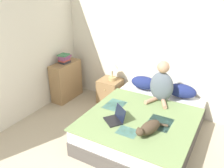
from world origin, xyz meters
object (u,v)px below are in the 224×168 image
object	(u,v)px
bed	(144,125)
table_lamp	(112,67)
nightstand	(110,91)
cat_tabby	(149,128)
person_sitting	(162,85)
pillow_near	(144,83)
bookshelf	(66,81)
laptop_open	(115,118)
pillow_far	(182,91)
book_stack_top	(64,58)

from	to	relation	value
bed	table_lamp	size ratio (longest dim) A/B	4.80
bed	table_lamp	bearing A→B (deg)	142.51
bed	nightstand	xyz separation A→B (m)	(-1.08, 0.78, 0.03)
cat_tabby	person_sitting	bearing A→B (deg)	-151.63
pillow_near	bookshelf	world-z (taller)	bookshelf
bed	bookshelf	size ratio (longest dim) A/B	2.46
pillow_near	table_lamp	bearing A→B (deg)	-176.93
laptop_open	bookshelf	world-z (taller)	bookshelf
bed	pillow_far	bearing A→B (deg)	66.77
table_lamp	bookshelf	bearing A→B (deg)	-162.12
bed	bookshelf	distance (m)	2.06
pillow_far	pillow_near	bearing A→B (deg)	180.00
bed	pillow_near	bearing A→B (deg)	113.21
bed	book_stack_top	bearing A→B (deg)	166.29
pillow_far	book_stack_top	size ratio (longest dim) A/B	1.99
laptop_open	book_stack_top	bearing A→B (deg)	-171.89
bed	book_stack_top	world-z (taller)	book_stack_top
cat_tabby	laptop_open	bearing A→B (deg)	-76.74
table_lamp	book_stack_top	bearing A→B (deg)	-161.91
cat_tabby	nightstand	distance (m)	1.86
pillow_near	table_lamp	size ratio (longest dim) A/B	1.25
cat_tabby	table_lamp	size ratio (longest dim) A/B	1.29
table_lamp	bookshelf	xyz separation A→B (m)	(-0.95, -0.31, -0.39)
pillow_far	table_lamp	size ratio (longest dim) A/B	1.25
pillow_near	nightstand	size ratio (longest dim) A/B	1.03
pillow_far	laptop_open	xyz separation A→B (m)	(-0.65, -1.26, -0.07)
cat_tabby	book_stack_top	world-z (taller)	book_stack_top
table_lamp	bookshelf	world-z (taller)	table_lamp
bed	nightstand	size ratio (longest dim) A/B	3.95
nightstand	book_stack_top	bearing A→B (deg)	-161.67
pillow_far	table_lamp	world-z (taller)	table_lamp
pillow_near	person_sitting	size ratio (longest dim) A/B	0.72
table_lamp	bed	bearing A→B (deg)	-37.49
book_stack_top	bed	bearing A→B (deg)	-13.71
laptop_open	bookshelf	xyz separation A→B (m)	(-1.70, 0.92, -0.10)
cat_tabby	nightstand	xyz separation A→B (m)	(-1.34, 1.26, -0.30)
nightstand	pillow_far	bearing A→B (deg)	1.88
person_sitting	cat_tabby	size ratio (longest dim) A/B	1.35
laptop_open	table_lamp	distance (m)	1.46
person_sitting	book_stack_top	world-z (taller)	person_sitting
pillow_near	book_stack_top	size ratio (longest dim) A/B	1.99
nightstand	table_lamp	distance (m)	0.54
bed	bookshelf	bearing A→B (deg)	166.24
person_sitting	book_stack_top	xyz separation A→B (m)	(-2.06, -0.04, 0.14)
cat_tabby	laptop_open	distance (m)	0.55
cat_tabby	laptop_open	world-z (taller)	laptop_open
bookshelf	cat_tabby	bearing A→B (deg)	-23.24
pillow_far	nightstand	size ratio (longest dim) A/B	1.03
bed	cat_tabby	xyz separation A→B (m)	(0.26, -0.48, 0.32)
person_sitting	bookshelf	size ratio (longest dim) A/B	0.89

